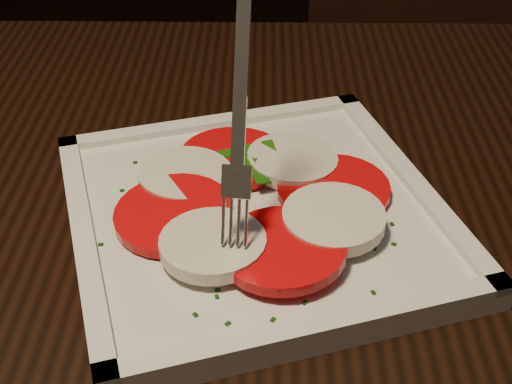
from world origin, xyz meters
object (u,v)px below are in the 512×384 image
Objects in this scene: chair at (424,84)px; plate at (256,216)px; table at (312,333)px; fork at (242,106)px.

plate is at bearing -100.74° from chair.
chair is at bearing 75.92° from table.
table is 1.35× the size of chair.
fork is at bearing -106.04° from plate.
table is 0.12m from plate.
table is 0.71m from chair.
fork is (-0.01, -0.02, 0.11)m from plate.
chair reaches higher than table.
fork reaches higher than chair.
fork is (-0.05, -0.01, 0.21)m from table.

